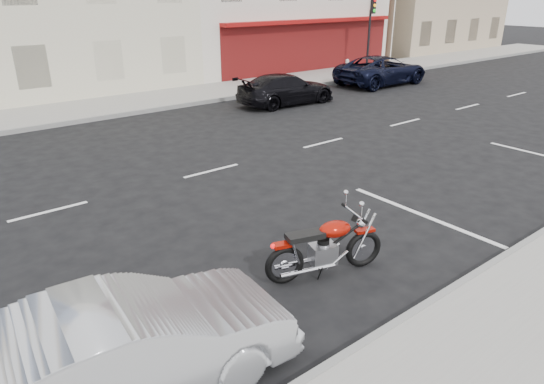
{
  "coord_description": "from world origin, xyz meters",
  "views": [
    {
      "loc": [
        -8.07,
        -10.15,
        4.29
      ],
      "look_at": [
        -2.86,
        -3.59,
        0.8
      ],
      "focal_mm": 32.0,
      "sensor_mm": 36.0,
      "label": 1
    }
  ],
  "objects_px": {
    "sedan_silver": "(125,351)",
    "car_far": "(286,89)",
    "motorcycle": "(365,241)",
    "traffic_light": "(371,25)",
    "fire_hydrant": "(347,65)",
    "suv_far": "(382,70)"
  },
  "relations": [
    {
      "from": "sedan_silver",
      "to": "car_far",
      "type": "relative_size",
      "value": 0.93
    },
    {
      "from": "fire_hydrant",
      "to": "suv_far",
      "type": "distance_m",
      "value": 3.17
    },
    {
      "from": "motorcycle",
      "to": "suv_far",
      "type": "xyz_separation_m",
      "value": [
        13.67,
        11.01,
        0.22
      ]
    },
    {
      "from": "motorcycle",
      "to": "sedan_silver",
      "type": "distance_m",
      "value": 4.25
    },
    {
      "from": "suv_far",
      "to": "car_far",
      "type": "distance_m",
      "value": 6.6
    },
    {
      "from": "fire_hydrant",
      "to": "suv_far",
      "type": "xyz_separation_m",
      "value": [
        -0.8,
        -3.06,
        0.17
      ]
    },
    {
      "from": "motorcycle",
      "to": "sedan_silver",
      "type": "height_order",
      "value": "sedan_silver"
    },
    {
      "from": "traffic_light",
      "to": "motorcycle",
      "type": "xyz_separation_m",
      "value": [
        -15.97,
        -13.91,
        -2.08
      ]
    },
    {
      "from": "traffic_light",
      "to": "fire_hydrant",
      "type": "height_order",
      "value": "traffic_light"
    },
    {
      "from": "sedan_silver",
      "to": "traffic_light",
      "type": "bearing_deg",
      "value": -50.23
    },
    {
      "from": "motorcycle",
      "to": "car_far",
      "type": "xyz_separation_m",
      "value": [
        7.09,
        10.47,
        0.14
      ]
    },
    {
      "from": "fire_hydrant",
      "to": "car_far",
      "type": "xyz_separation_m",
      "value": [
        -7.38,
        -3.6,
        0.08
      ]
    },
    {
      "from": "traffic_light",
      "to": "sedan_silver",
      "type": "bearing_deg",
      "value": -144.95
    },
    {
      "from": "fire_hydrant",
      "to": "suv_far",
      "type": "bearing_deg",
      "value": -104.67
    },
    {
      "from": "fire_hydrant",
      "to": "motorcycle",
      "type": "distance_m",
      "value": 20.19
    },
    {
      "from": "fire_hydrant",
      "to": "sedan_silver",
      "type": "relative_size",
      "value": 0.18
    },
    {
      "from": "traffic_light",
      "to": "motorcycle",
      "type": "bearing_deg",
      "value": -138.94
    },
    {
      "from": "sedan_silver",
      "to": "fire_hydrant",
      "type": "bearing_deg",
      "value": -47.8
    },
    {
      "from": "motorcycle",
      "to": "sedan_silver",
      "type": "bearing_deg",
      "value": -159.12
    },
    {
      "from": "car_far",
      "to": "motorcycle",
      "type": "bearing_deg",
      "value": 148.74
    },
    {
      "from": "traffic_light",
      "to": "sedan_silver",
      "type": "xyz_separation_m",
      "value": [
        -20.21,
        -14.18,
        -1.91
      ]
    },
    {
      "from": "sedan_silver",
      "to": "car_far",
      "type": "height_order",
      "value": "sedan_silver"
    }
  ]
}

